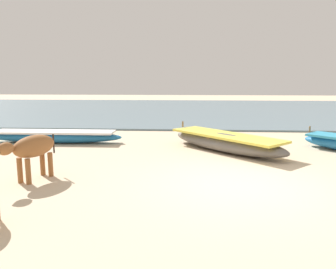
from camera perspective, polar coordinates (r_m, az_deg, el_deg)
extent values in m
plane|color=beige|center=(7.21, 12.42, -8.53)|extent=(80.00, 80.00, 0.00)
cube|color=slate|center=(24.14, 6.36, 4.32)|extent=(60.00, 20.00, 0.08)
cylinder|color=olive|center=(12.01, 23.27, 0.86)|extent=(0.06, 0.06, 0.20)
ellipsoid|color=#5B5651|center=(10.36, 9.92, -1.40)|extent=(3.76, 3.90, 0.54)
cube|color=#EAD84C|center=(10.32, 9.95, -0.15)|extent=(3.39, 3.50, 0.07)
cube|color=olive|center=(10.55, 8.61, -0.35)|extent=(0.76, 0.73, 0.04)
cylinder|color=olive|center=(11.67, 2.56, 1.79)|extent=(0.06, 0.06, 0.20)
ellipsoid|color=#1E669E|center=(12.28, -19.03, -0.38)|extent=(4.81, 0.88, 0.41)
cube|color=white|center=(12.25, -19.08, 0.43)|extent=(4.23, 0.86, 0.07)
cube|color=olive|center=(12.40, -20.60, 0.16)|extent=(0.12, 0.72, 0.04)
ellipsoid|color=brown|center=(7.82, -22.09, -1.86)|extent=(0.80, 1.19, 0.48)
ellipsoid|color=brown|center=(7.33, -26.28, -2.23)|extent=(0.33, 0.42, 0.26)
cylinder|color=brown|center=(7.62, -22.99, -5.91)|extent=(0.11, 0.11, 0.55)
cylinder|color=brown|center=(7.80, -24.20, -5.66)|extent=(0.11, 0.11, 0.55)
cylinder|color=brown|center=(8.06, -19.63, -4.90)|extent=(0.11, 0.11, 0.55)
cylinder|color=brown|center=(8.22, -20.85, -4.69)|extent=(0.11, 0.11, 0.55)
cylinder|color=#2D2119|center=(8.23, -19.14, -1.50)|extent=(0.04, 0.04, 0.45)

